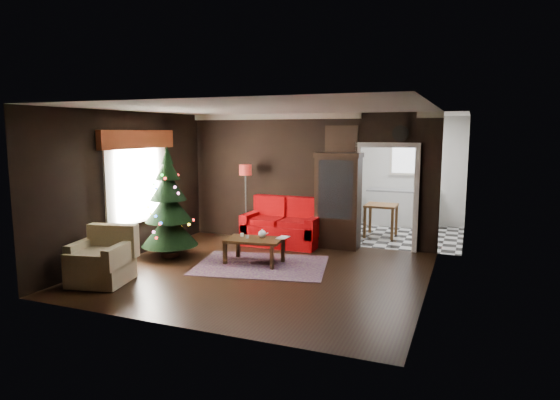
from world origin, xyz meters
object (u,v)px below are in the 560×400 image
at_px(armchair, 100,256).
at_px(kitchen_table, 381,220).
at_px(teapot, 262,234).
at_px(floor_lamp, 246,204).
at_px(curio_cabinet, 338,203).
at_px(loveseat, 283,222).
at_px(christmas_tree, 169,204).
at_px(coffee_table, 254,251).
at_px(wall_clock, 400,133).

relative_size(armchair, kitchen_table, 1.19).
xyz_separation_m(teapot, kitchen_table, (1.64, 3.10, -0.17)).
bearing_deg(floor_lamp, teapot, -54.61).
relative_size(curio_cabinet, teapot, 11.47).
bearing_deg(floor_lamp, curio_cabinet, 4.80).
height_order(loveseat, christmas_tree, christmas_tree).
height_order(curio_cabinet, armchair, curio_cabinet).
height_order(curio_cabinet, coffee_table, curio_cabinet).
bearing_deg(teapot, coffee_table, -135.33).
height_order(christmas_tree, wall_clock, wall_clock).
xyz_separation_m(armchair, kitchen_table, (3.52, 5.19, -0.08)).
height_order(loveseat, coffee_table, loveseat).
relative_size(coffee_table, kitchen_table, 1.35).
height_order(floor_lamp, kitchen_table, floor_lamp).
height_order(loveseat, kitchen_table, loveseat).
bearing_deg(armchair, loveseat, 51.97).
xyz_separation_m(coffee_table, teapot, (0.11, 0.11, 0.31)).
distance_m(loveseat, wall_clock, 3.04).
relative_size(loveseat, christmas_tree, 0.83).
bearing_deg(teapot, floor_lamp, 125.39).
height_order(floor_lamp, coffee_table, floor_lamp).
relative_size(christmas_tree, kitchen_table, 2.74).
distance_m(curio_cabinet, teapot, 1.98).
distance_m(coffee_table, wall_clock, 3.70).
bearing_deg(teapot, wall_clock, 40.17).
distance_m(floor_lamp, teapot, 1.85).
distance_m(loveseat, christmas_tree, 2.48).
distance_m(armchair, kitchen_table, 6.28).
bearing_deg(floor_lamp, christmas_tree, -112.23).
height_order(teapot, kitchen_table, kitchen_table).
relative_size(loveseat, curio_cabinet, 0.89).
bearing_deg(loveseat, coffee_table, -88.13).
xyz_separation_m(floor_lamp, kitchen_table, (2.70, 1.60, -0.45)).
height_order(loveseat, curio_cabinet, curio_cabinet).
distance_m(curio_cabinet, armchair, 4.76).
bearing_deg(coffee_table, armchair, -131.74).
relative_size(curio_cabinet, kitchen_table, 2.53).
xyz_separation_m(armchair, teapot, (1.89, 2.10, 0.09)).
distance_m(christmas_tree, armchair, 1.87).
distance_m(floor_lamp, wall_clock, 3.62).
xyz_separation_m(wall_clock, kitchen_table, (-0.55, 1.25, -2.00)).
height_order(curio_cabinet, kitchen_table, curio_cabinet).
distance_m(curio_cabinet, coffee_table, 2.21).
bearing_deg(wall_clock, curio_cabinet, -171.47).
relative_size(christmas_tree, wall_clock, 6.43).
bearing_deg(floor_lamp, kitchen_table, 30.71).
bearing_deg(kitchen_table, curio_cabinet, -114.44).
bearing_deg(floor_lamp, loveseat, -3.06).
bearing_deg(kitchen_table, wall_clock, -66.25).
height_order(coffee_table, wall_clock, wall_clock).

